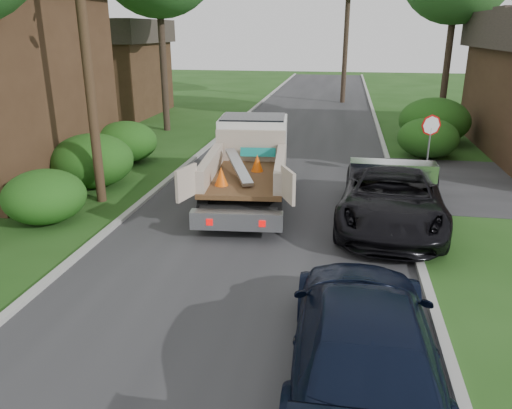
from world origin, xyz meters
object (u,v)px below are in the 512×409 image
object	(u,v)px
navy_suv	(363,335)
utility_pole	(84,34)
flatbed_truck	(250,156)
house_left_far	(102,66)
stop_sign	(430,134)
black_pickup	(392,196)

from	to	relation	value
navy_suv	utility_pole	bearing A→B (deg)	-43.60
flatbed_truck	navy_suv	xyz separation A→B (m)	(3.46, -9.06, -0.53)
house_left_far	flatbed_truck	world-z (taller)	house_left_far
stop_sign	navy_suv	world-z (taller)	stop_sign
black_pickup	flatbed_truck	bearing A→B (deg)	159.81
utility_pole	black_pickup	distance (m)	10.07
house_left_far	stop_sign	bearing A→B (deg)	-34.81
flatbed_truck	black_pickup	distance (m)	4.93
utility_pole	stop_sign	bearing A→B (deg)	20.62
house_left_far	navy_suv	world-z (taller)	house_left_far
stop_sign	house_left_far	world-z (taller)	house_left_far
flatbed_truck	black_pickup	bearing A→B (deg)	-30.13
stop_sign	house_left_far	bearing A→B (deg)	145.19
stop_sign	black_pickup	xyz separation A→B (m)	(-1.60, -4.50, -0.93)
stop_sign	black_pickup	size ratio (longest dim) A/B	0.41
utility_pole	navy_suv	world-z (taller)	utility_pole
house_left_far	utility_pole	bearing A→B (deg)	-64.77
black_pickup	stop_sign	bearing A→B (deg)	75.04
utility_pole	flatbed_truck	distance (m)	6.22
stop_sign	utility_pole	distance (m)	11.91
utility_pole	flatbed_truck	size ratio (longest dim) A/B	1.50
black_pickup	navy_suv	size ratio (longest dim) A/B	1.10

